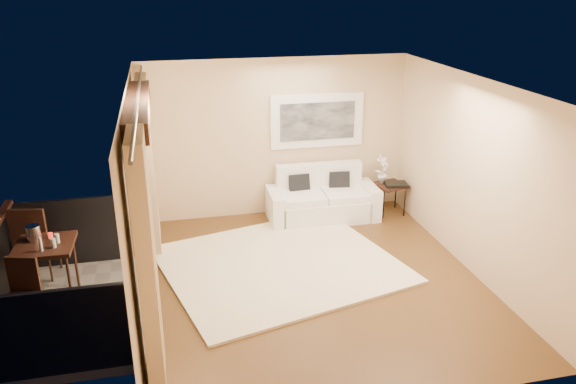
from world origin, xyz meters
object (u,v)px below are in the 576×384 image
object	(u,v)px
sofa	(322,200)
orchid	(383,169)
balcony_chair_far	(33,237)
bistro_table	(45,250)
ice_bucket	(33,233)
side_table	(391,187)
balcony_chair_near	(22,288)

from	to	relation	value
sofa	orchid	bearing A→B (deg)	2.00
balcony_chair_far	orchid	bearing A→B (deg)	-157.32
bistro_table	ice_bucket	world-z (taller)	ice_bucket
bistro_table	orchid	bearing A→B (deg)	19.72
sofa	side_table	bearing A→B (deg)	-3.07
balcony_chair_near	ice_bucket	xyz separation A→B (m)	(0.08, 0.63, 0.42)
orchid	bistro_table	size ratio (longest dim) A/B	0.62
bistro_table	side_table	bearing A→B (deg)	18.27
balcony_chair_far	ice_bucket	size ratio (longest dim) A/B	5.43
balcony_chair_near	ice_bucket	world-z (taller)	ice_bucket
sofa	balcony_chair_near	size ratio (longest dim) A/B	2.16
orchid	balcony_chair_far	size ratio (longest dim) A/B	0.47
sofa	balcony_chair_near	distance (m)	4.93
ice_bucket	balcony_chair_near	bearing A→B (deg)	-96.98
bistro_table	balcony_chair_far	distance (m)	0.71
orchid	ice_bucket	distance (m)	5.62
side_table	balcony_chair_far	distance (m)	5.73
sofa	balcony_chair_near	bearing A→B (deg)	-150.65
balcony_chair_far	balcony_chair_near	bearing A→B (deg)	103.26
balcony_chair_far	bistro_table	bearing A→B (deg)	122.72
side_table	ice_bucket	world-z (taller)	ice_bucket
side_table	balcony_chair_near	xyz separation A→B (m)	(-5.55, -2.25, 0.02)
side_table	ice_bucket	xyz separation A→B (m)	(-5.48, -1.62, 0.45)
side_table	bistro_table	bearing A→B (deg)	-161.73
balcony_chair_far	balcony_chair_near	distance (m)	1.15
balcony_chair_far	ice_bucket	xyz separation A→B (m)	(0.14, -0.51, 0.29)
sofa	ice_bucket	distance (m)	4.63
sofa	bistro_table	size ratio (longest dim) A/B	2.28
orchid	balcony_chair_near	world-z (taller)	orchid
side_table	orchid	world-z (taller)	orchid
orchid	ice_bucket	size ratio (longest dim) A/B	2.57
balcony_chair_near	ice_bucket	bearing A→B (deg)	98.89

